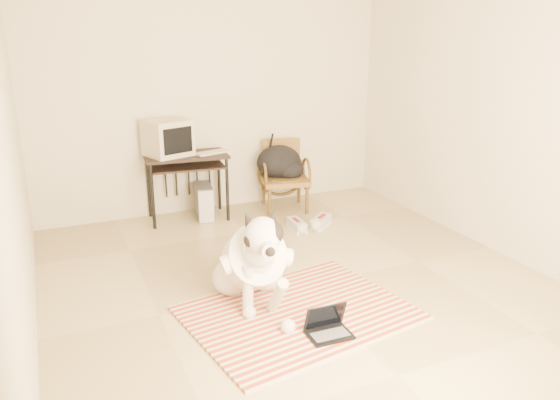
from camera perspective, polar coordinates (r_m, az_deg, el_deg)
floor at (r=4.53m, az=2.30°, el=-8.94°), size 4.50×4.50×0.00m
wall_back at (r=6.18m, az=-6.92°, el=11.31°), size 4.50×0.00×4.50m
wall_left at (r=3.69m, az=-26.63°, el=5.16°), size 0.00×4.50×4.50m
wall_right at (r=5.30m, az=22.59°, el=9.01°), size 0.00×4.50×4.50m
rug at (r=4.12m, az=1.92°, el=-11.70°), size 1.74×1.43×0.02m
dog at (r=4.14m, az=-2.80°, el=-6.44°), size 0.57×1.19×0.86m
laptop at (r=3.84m, az=5.00°, el=-13.09°), size 0.30×0.22×0.21m
computer_desk at (r=5.93m, az=-9.74°, el=3.73°), size 0.91×0.56×0.72m
crt_monitor at (r=5.87m, az=-11.65°, el=6.39°), size 0.53×0.51×0.38m
desk_keyboard at (r=5.91m, az=-7.15°, el=4.94°), size 0.37×0.21×0.02m
pc_tower at (r=6.05m, az=-7.95°, el=-0.17°), size 0.22×0.42×0.37m
rattan_chair at (r=6.28m, az=0.42°, el=2.63°), size 0.62×0.60×0.78m
backpack at (r=6.23m, az=0.09°, el=3.84°), size 0.52×0.45×0.38m
sneaker_left at (r=5.69m, az=1.76°, el=-2.68°), size 0.13×0.30×0.11m
sneaker_right at (r=5.79m, az=4.30°, el=-2.32°), size 0.33×0.30×0.11m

